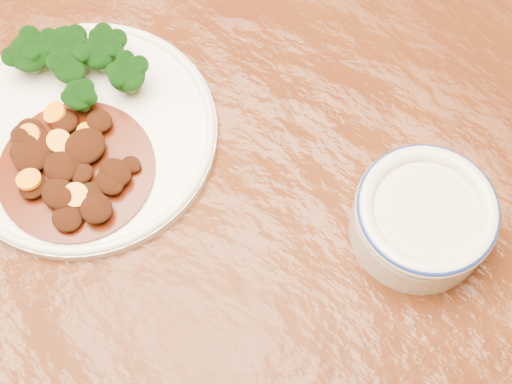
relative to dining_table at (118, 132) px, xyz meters
The scene contains 6 objects.
ground 0.67m from the dining_table, ahead, with size 4.00×4.00×0.00m, color #4A2712.
dining_table is the anchor object (origin of this frame).
dinner_plate 0.10m from the dining_table, 67.26° to the right, with size 0.27×0.27×0.02m.
broccoli_florets 0.12m from the dining_table, behind, with size 0.13×0.10×0.05m.
mince_stew 0.14m from the dining_table, 66.41° to the right, with size 0.16×0.16×0.03m.
dip_bowl 0.37m from the dining_table, 13.17° to the left, with size 0.13×0.13×0.06m.
Camera 1 is at (0.38, -0.21, 1.39)m, focal length 50.00 mm.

